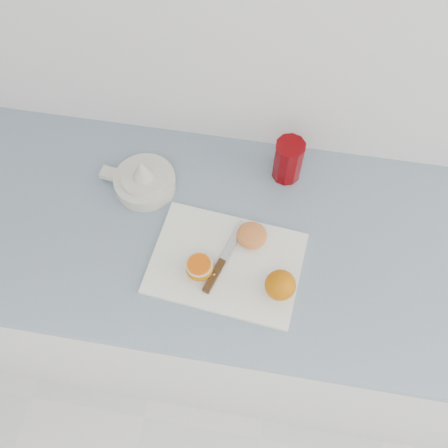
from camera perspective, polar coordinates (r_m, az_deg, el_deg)
name	(u,v)px	position (r m, az deg, el deg)	size (l,w,h in m)	color
counter	(211,293)	(1.67, -1.44, -7.90)	(2.60, 0.64, 0.89)	white
cutting_board	(226,263)	(1.21, 0.24, -4.48)	(0.36, 0.26, 0.01)	white
whole_orange	(280,285)	(1.15, 6.46, -6.96)	(0.07, 0.07, 0.07)	#CE7009
half_orange	(199,268)	(1.18, -2.83, -4.99)	(0.07, 0.07, 0.04)	#CE7009
squeezed_shell	(252,235)	(1.22, 3.18, -1.30)	(0.08, 0.08, 0.03)	orange
paring_knife	(218,269)	(1.19, -0.72, -5.21)	(0.08, 0.21, 0.01)	#4F3113
citrus_juicer	(144,180)	(1.32, -9.14, 4.97)	(0.20, 0.16, 0.11)	white
red_tumbler	(288,161)	(1.31, 7.31, 7.11)	(0.08, 0.08, 0.13)	#710004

